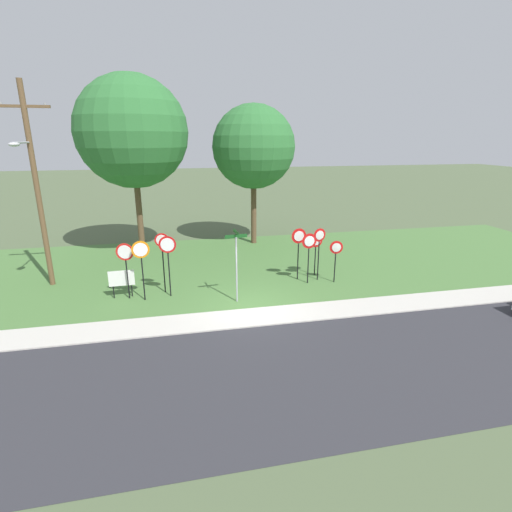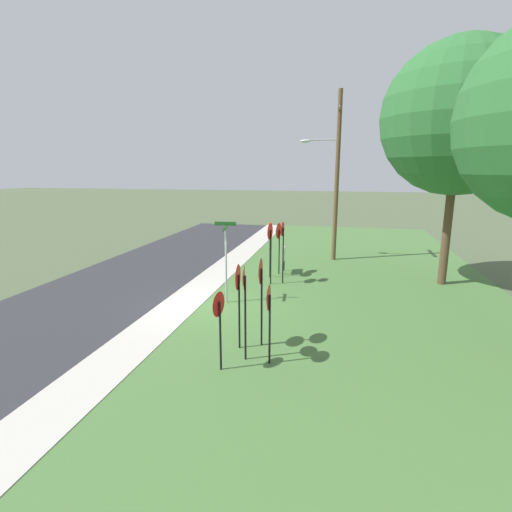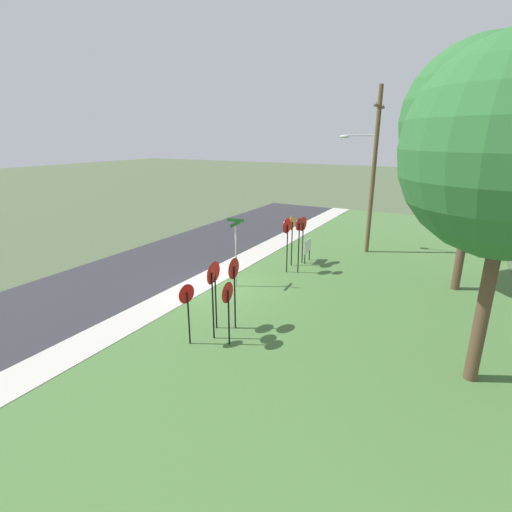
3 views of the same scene
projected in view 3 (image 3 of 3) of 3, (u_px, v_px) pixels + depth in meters
name	position (u px, v px, depth m)	size (l,w,h in m)	color
ground_plane	(215.00, 287.00, 17.49)	(160.00, 160.00, 0.00)	#4C5B3D
road_asphalt	(139.00, 270.00, 19.72)	(44.00, 6.40, 0.01)	#2D2D33
sidewalk_strip	(201.00, 283.00, 17.86)	(44.00, 1.60, 0.06)	#BCB7AD
grass_median	(343.00, 315.00, 14.70)	(44.00, 12.00, 0.04)	#477038
stop_sign_near_left	(292.00, 229.00, 19.72)	(0.75, 0.12, 2.69)	black
stop_sign_near_right	(303.00, 230.00, 20.17)	(0.75, 0.15, 2.54)	black
stop_sign_far_left	(287.00, 233.00, 18.66)	(0.75, 0.12, 2.78)	black
stop_sign_far_center	(299.00, 234.00, 18.64)	(0.62, 0.11, 2.80)	black
yield_sign_near_left	(234.00, 276.00, 13.09)	(0.75, 0.11, 2.63)	black
yield_sign_near_right	(211.00, 285.00, 12.40)	(0.66, 0.15, 2.64)	black
yield_sign_far_left	(227.00, 299.00, 12.11)	(0.69, 0.11, 2.19)	black
yield_sign_far_right	(187.00, 301.00, 12.18)	(0.64, 0.14, 2.10)	black
yield_sign_center	(214.00, 279.00, 13.11)	(0.74, 0.11, 2.50)	black
street_name_post	(236.00, 247.00, 16.92)	(0.96, 0.81, 3.17)	#9EA0A8
utility_pole	(372.00, 167.00, 21.29)	(2.10, 2.21, 9.21)	brown
notice_board	(307.00, 247.00, 20.61)	(1.10, 0.09, 1.25)	black
oak_tree_left	(483.00, 122.00, 15.03)	(6.36, 6.36, 10.32)	brown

